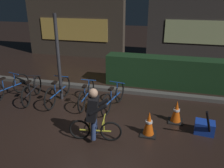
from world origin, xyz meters
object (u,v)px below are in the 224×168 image
Objects in this scene: parked_bike_center_left at (58,92)px; traffic_cone_far at (176,112)px; parked_bike_right_mid at (113,98)px; parked_bike_center_right at (87,95)px; cyclist at (94,114)px; street_post at (58,59)px; blue_crate at (204,127)px; parked_bike_leftmost at (8,88)px; traffic_cone_near at (149,124)px; parked_bike_left_mid at (32,90)px; closed_umbrella at (209,124)px.

parked_bike_center_left is 3.46m from traffic_cone_far.
parked_bike_right_mid is at bearing -89.37° from parked_bike_center_left.
cyclist reaches higher than parked_bike_center_right.
street_post is 4.37m from blue_crate.
parked_bike_center_right is (2.56, 0.14, -0.02)m from parked_bike_leftmost.
street_post reaches higher than traffic_cone_near.
parked_bike_center_right reaches higher than traffic_cone_near.
parked_bike_center_left is at bearing -84.58° from street_post.
parked_bike_right_mid is (2.56, 0.09, 0.00)m from parked_bike_left_mid.
parked_bike_leftmost is 3.66m from cyclist.
parked_bike_center_left reaches higher than parked_bike_center_right.
parked_bike_right_mid is 1.77m from traffic_cone_far.
parked_bike_left_mid is 1.00× the size of parked_bike_center_right.
parked_bike_center_right reaches higher than traffic_cone_far.
blue_crate is (3.21, -0.71, -0.17)m from parked_bike_center_right.
blue_crate is at bearing 17.59° from traffic_cone_near.
traffic_cone_far reaches higher than blue_crate.
street_post reaches higher than blue_crate.
blue_crate is at bearing -108.64° from parked_bike_left_mid.
street_post reaches higher than cyclist.
street_post is 1.59× the size of parked_bike_center_left.
parked_bike_center_left is 2.76× the size of traffic_cone_far.
parked_bike_center_right is 2.58× the size of traffic_cone_far.
parked_bike_left_mid is at bearing 173.06° from blue_crate.
parked_bike_center_left reaches higher than traffic_cone_near.
parked_bike_right_mid reaches higher than parked_bike_center_right.
parked_bike_leftmost is at bearing 92.86° from parked_bike_center_left.
closed_umbrella is (4.97, -0.85, 0.06)m from parked_bike_left_mid.
parked_bike_leftmost reaches higher than parked_bike_left_mid.
parked_bike_left_mid is 5.04m from closed_umbrella.
parked_bike_right_mid is 2.62× the size of traffic_cone_far.
traffic_cone_far is at bearing 26.36° from cyclist.
parked_bike_center_right is 1.78× the size of closed_umbrella.
parked_bike_center_right is (1.74, 0.11, -0.01)m from parked_bike_left_mid.
traffic_cone_near is (2.85, -1.30, -1.01)m from street_post.
parked_bike_center_left is at bearing 128.13° from cyclist.
street_post reaches higher than parked_bike_left_mid.
traffic_cone_far is (3.44, -0.30, -0.06)m from parked_bike_center_left.
traffic_cone_near is (1.94, -1.11, -0.03)m from parked_bike_center_right.
street_post is 1.68× the size of parked_bike_right_mid.
cyclist is (-0.03, -1.58, 0.30)m from parked_bike_right_mid.
traffic_cone_near is 1.36× the size of blue_crate.
traffic_cone_near is 1.30m from closed_umbrella.
parked_bike_leftmost is at bearing 177.65° from traffic_cone_far.
parked_bike_left_mid is (0.82, 0.03, -0.01)m from parked_bike_leftmost.
closed_umbrella reaches higher than parked_bike_center_left.
parked_bike_center_left reaches higher than parked_bike_leftmost.
traffic_cone_near is at bearing -50.08° from closed_umbrella.
parked_bike_center_right is 3.45× the size of blue_crate.
parked_bike_center_left is 1.07× the size of parked_bike_center_right.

